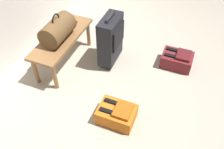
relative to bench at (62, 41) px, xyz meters
name	(u,v)px	position (x,y,z in m)	size (l,w,h in m)	color
ground_plane	(127,91)	(-0.19, -0.92, -0.34)	(6.60, 6.60, 0.00)	#B2A893
bench	(62,41)	(0.00, 0.00, 0.00)	(1.00, 0.36, 0.40)	olive
duffel_bag_brown	(58,30)	(-0.05, 0.00, 0.19)	(0.44, 0.26, 0.34)	brown
cell_phone	(71,22)	(0.32, 0.04, 0.07)	(0.07, 0.14, 0.01)	black
suitcase_upright_charcoal	(111,39)	(0.24, -0.54, 0.01)	(0.41, 0.21, 0.68)	black
backpack_maroon	(177,60)	(0.48, -1.37, -0.25)	(0.28, 0.38, 0.21)	maroon
backpack_orange	(117,114)	(-0.60, -0.95, -0.25)	(0.28, 0.38, 0.21)	orange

